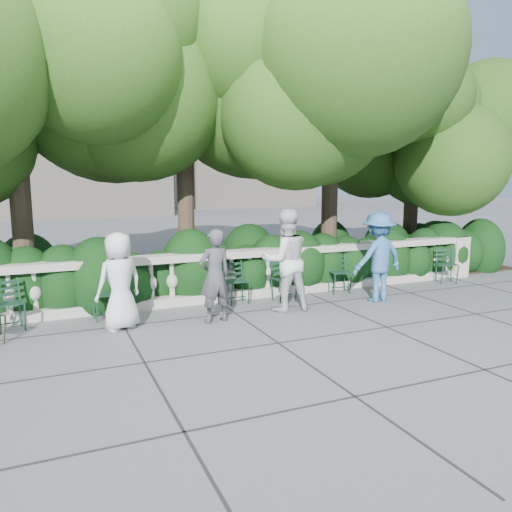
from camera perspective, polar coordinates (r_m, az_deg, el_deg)
name	(u,v)px	position (r m, az deg, el deg)	size (l,w,h in m)	color
ground	(279,322)	(8.67, 2.65, -7.52)	(90.00, 90.00, 0.00)	#54555C
balustrade	(240,275)	(10.15, -1.80, -2.20)	(12.00, 0.44, 1.00)	#9E998E
shrub_hedge	(221,287)	(11.35, -4.02, -3.51)	(15.00, 2.60, 1.70)	black
tree_canopy	(245,109)	(11.59, -1.25, 16.48)	(15.04, 6.52, 6.78)	#3F3023
chair_a	(14,332)	(8.99, -25.97, -7.84)	(0.44, 0.48, 0.84)	black
chair_b	(108,321)	(9.06, -16.57, -7.16)	(0.44, 0.48, 0.84)	black
chair_c	(288,302)	(9.95, 3.65, -5.32)	(0.44, 0.48, 0.84)	black
chair_d	(342,294)	(10.75, 9.77, -4.34)	(0.44, 0.48, 0.84)	black
chair_e	(240,305)	(9.75, -1.84, -5.61)	(0.44, 0.48, 0.84)	black
chair_f	(449,284)	(12.38, 21.15, -3.04)	(0.44, 0.48, 0.84)	black
person_businessman	(119,281)	(8.37, -15.34, -2.80)	(0.78, 0.51, 1.60)	silver
person_woman_grey	(215,276)	(8.50, -4.72, -2.29)	(0.59, 0.38, 1.61)	#3F3E43
person_casual_man	(285,260)	(9.20, 3.38, -0.50)	(0.92, 0.72, 1.89)	silver
person_older_blue	(378,257)	(10.19, 13.78, -0.10)	(1.15, 0.66, 1.78)	#316093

